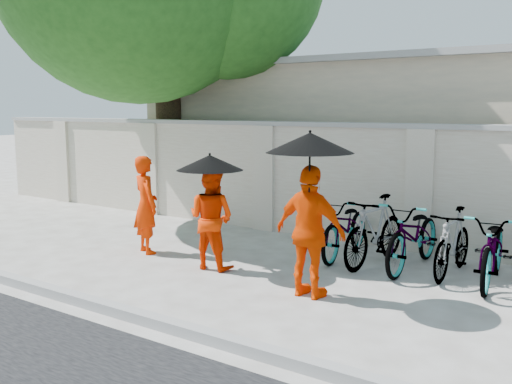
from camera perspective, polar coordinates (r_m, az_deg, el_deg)
The scene contains 14 objects.
ground at distance 8.06m, azimuth -5.30°, elevation -8.45°, with size 80.00×80.00×0.00m, color beige.
kerb at distance 6.88m, azimuth -14.52°, elevation -11.15°, with size 40.00×0.16×0.12m, color gray.
compound_wall at distance 10.03m, azimuth 10.88°, elevation 0.64°, with size 20.00×0.30×2.00m, color beige.
building_behind at distance 13.28m, azimuth 21.54°, elevation 4.69°, with size 14.00×6.00×3.20m, color beige.
monk_left at distance 9.34m, azimuth -10.96°, elevation -1.25°, with size 0.58×0.38×1.58m, color red.
monk_center at distance 8.31m, azimuth -4.50°, elevation -2.62°, with size 0.72×0.56×1.49m, color #ED2D00.
parasol_center at distance 8.10m, azimuth -4.64°, elevation 2.95°, with size 0.95×0.95×0.83m.
monk_right at distance 7.03m, azimuth 5.46°, elevation -4.01°, with size 0.97×0.40×1.65m, color #ED3E00.
parasol_right at distance 6.80m, azimuth 5.42°, elevation 4.92°, with size 1.06×1.06×1.11m.
bike_0 at distance 9.08m, azimuth 8.98°, elevation -3.44°, with size 0.64×1.84×0.97m, color #8E919F.
bike_1 at distance 8.67m, azimuth 11.78°, elevation -3.81°, with size 0.49×1.73×1.04m, color #8E919F.
bike_2 at distance 8.59m, azimuth 15.52°, elevation -4.17°, with size 0.67×1.93×1.01m, color #8E919F.
bike_3 at distance 8.41m, azimuth 19.07°, elevation -4.81°, with size 0.45×1.58×0.95m, color #8E919F.
bike_4 at distance 8.21m, azimuth 22.71°, elevation -5.22°, with size 0.65×1.87×0.98m, color #8E919F.
Camera 1 is at (4.93, -5.93, 2.34)m, focal length 40.00 mm.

